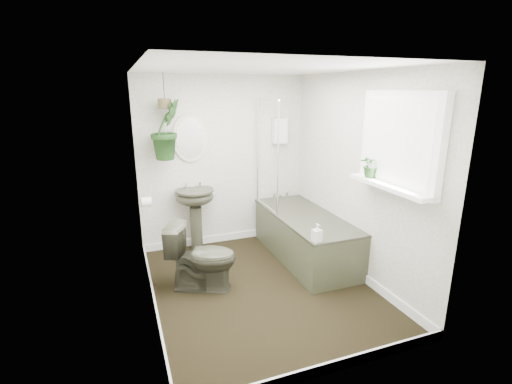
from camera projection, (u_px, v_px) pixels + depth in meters
name	position (u px, v px, depth m)	size (l,w,h in m)	color
floor	(261.00, 287.00, 4.10)	(2.30, 2.80, 0.02)	black
ceiling	(262.00, 67.00, 3.48)	(2.30, 2.80, 0.02)	white
wall_back	(224.00, 162.00, 5.06)	(2.30, 0.02, 2.30)	white
wall_front	(336.00, 235.00, 2.52)	(2.30, 0.02, 2.30)	white
wall_left	(144.00, 197.00, 3.40)	(0.02, 2.80, 2.30)	white
wall_right	(357.00, 177.00, 4.18)	(0.02, 2.80, 2.30)	white
skirting	(261.00, 283.00, 4.09)	(2.30, 2.80, 0.10)	white
bathtub	(305.00, 236.00, 4.74)	(0.72, 1.72, 0.58)	#333326
bath_screen	(267.00, 155.00, 4.81)	(0.04, 0.72, 1.40)	silver
shower_box	(280.00, 131.00, 5.16)	(0.20, 0.10, 0.35)	white
oval_mirror	(190.00, 138.00, 4.78)	(0.46, 0.03, 0.62)	beige
wall_sconce	(159.00, 148.00, 4.66)	(0.04, 0.04, 0.22)	black
toilet_roll_holder	(146.00, 202.00, 4.12)	(0.11, 0.11, 0.11)	white
window_recess	(400.00, 141.00, 3.39)	(0.08, 1.00, 0.90)	white
window_sill	(389.00, 186.00, 3.48)	(0.18, 1.00, 0.04)	white
window_blinds	(396.00, 141.00, 3.38)	(0.01, 0.86, 0.76)	white
toilet	(202.00, 257.00, 3.99)	(0.41, 0.72, 0.74)	#333326
pedestal_sink	(196.00, 220.00, 4.95)	(0.50, 0.42, 0.85)	#333326
sill_plant	(371.00, 165.00, 3.72)	(0.23, 0.20, 0.26)	black
hanging_plant	(166.00, 130.00, 4.48)	(0.40, 0.32, 0.73)	black
soap_bottle	(317.00, 233.00, 3.83)	(0.09, 0.09, 0.19)	black
hanging_pot	(165.00, 104.00, 4.40)	(0.16, 0.16, 0.12)	brown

